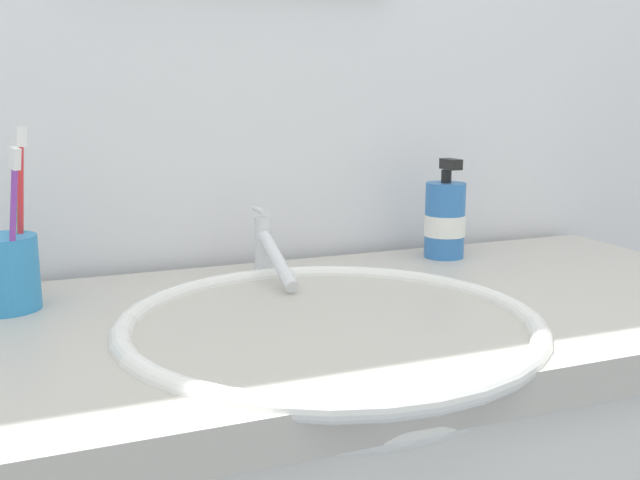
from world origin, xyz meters
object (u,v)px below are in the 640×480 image
object	(u,v)px
faucet	(269,250)
soap_dispenser	(445,220)
toothbrush_purple	(13,221)
toothbrush_green	(19,212)
toothbrush_red	(21,205)
toothbrush_cup	(4,273)

from	to	relation	value
faucet	soap_dispenser	world-z (taller)	soap_dispenser
faucet	toothbrush_purple	bearing A→B (deg)	-168.47
faucet	soap_dispenser	size ratio (longest dim) A/B	1.07
toothbrush_green	faucet	bearing A→B (deg)	1.37
toothbrush_green	toothbrush_purple	world-z (taller)	same
toothbrush_red	toothbrush_cup	bearing A→B (deg)	-154.38
faucet	toothbrush_red	bearing A→B (deg)	-177.18
faucet	toothbrush_red	world-z (taller)	toothbrush_red
toothbrush_red	toothbrush_purple	world-z (taller)	toothbrush_red
toothbrush_cup	toothbrush_green	xyz separation A→B (m)	(0.02, 0.02, 0.07)
toothbrush_green	soap_dispenser	world-z (taller)	toothbrush_green
toothbrush_cup	soap_dispenser	size ratio (longest dim) A/B	0.57
faucet	toothbrush_purple	world-z (taller)	toothbrush_purple
toothbrush_cup	toothbrush_green	distance (m)	0.08
toothbrush_green	toothbrush_cup	bearing A→B (deg)	-138.74
toothbrush_red	toothbrush_purple	bearing A→B (deg)	-99.36
toothbrush_green	toothbrush_purple	bearing A→B (deg)	-96.21
toothbrush_red	soap_dispenser	bearing A→B (deg)	3.90
toothbrush_red	faucet	bearing A→B (deg)	2.82
toothbrush_cup	toothbrush_red	world-z (taller)	toothbrush_red
faucet	toothbrush_purple	xyz separation A→B (m)	(-0.32, -0.07, 0.07)
faucet	toothbrush_red	size ratio (longest dim) A/B	0.79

